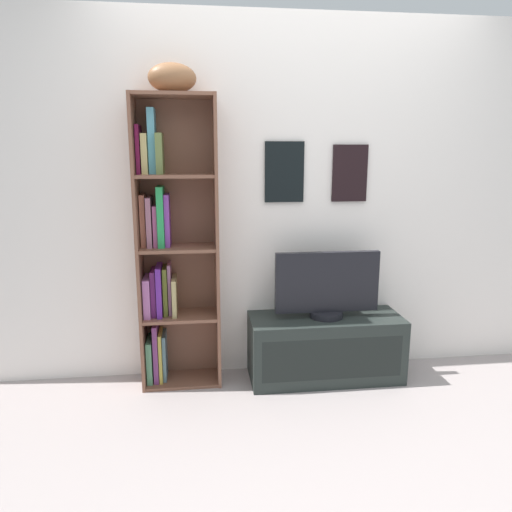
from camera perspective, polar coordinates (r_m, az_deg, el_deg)
ground at (r=2.61m, az=8.98°, el=-23.48°), size 5.20×5.20×0.04m
back_wall at (r=3.23m, az=4.21°, el=6.57°), size 4.80×0.08×2.35m
bookshelf at (r=3.09m, az=-10.35°, el=0.57°), size 0.50×0.27×1.83m
football at (r=3.02m, az=-9.92°, el=20.13°), size 0.31×0.22×0.17m
tv_stand at (r=3.30m, az=8.21°, el=-10.69°), size 1.01×0.39×0.43m
television at (r=3.16m, az=8.44°, el=-3.51°), size 0.68×0.22×0.44m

